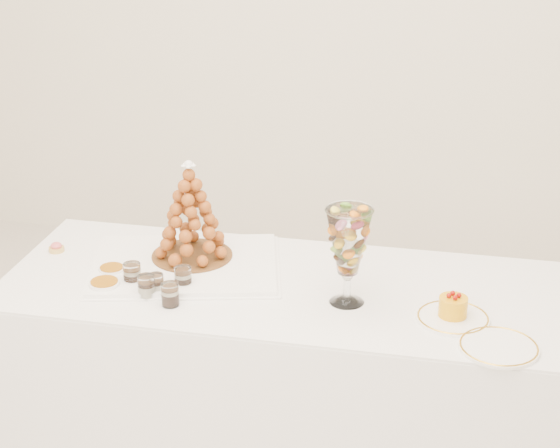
# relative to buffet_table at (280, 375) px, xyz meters

# --- Properties ---
(buffet_table) EXTENTS (1.83, 0.79, 0.69)m
(buffet_table) POSITION_rel_buffet_table_xyz_m (0.00, 0.00, 0.00)
(buffet_table) COLOR white
(buffet_table) RESTS_ON ground
(lace_tray) EXTENTS (0.70, 0.60, 0.02)m
(lace_tray) POSITION_rel_buffet_table_xyz_m (-0.34, 0.04, 0.35)
(lace_tray) COLOR white
(lace_tray) RESTS_ON buffet_table
(macaron_vase) EXTENTS (0.14, 0.14, 0.31)m
(macaron_vase) POSITION_rel_buffet_table_xyz_m (0.23, -0.07, 0.54)
(macaron_vase) COLOR white
(macaron_vase) RESTS_ON buffet_table
(cake_plate) EXTENTS (0.22, 0.22, 0.01)m
(cake_plate) POSITION_rel_buffet_table_xyz_m (0.56, -0.10, 0.35)
(cake_plate) COLOR white
(cake_plate) RESTS_ON buffet_table
(spare_plate) EXTENTS (0.23, 0.23, 0.01)m
(spare_plate) POSITION_rel_buffet_table_xyz_m (0.70, -0.24, 0.35)
(spare_plate) COLOR white
(spare_plate) RESTS_ON buffet_table
(pink_tart) EXTENTS (0.05, 0.05, 0.03)m
(pink_tart) POSITION_rel_buffet_table_xyz_m (-0.81, 0.05, 0.36)
(pink_tart) COLOR tan
(pink_tart) RESTS_ON buffet_table
(verrine_a) EXTENTS (0.06, 0.06, 0.08)m
(verrine_a) POSITION_rel_buffet_table_xyz_m (-0.46, -0.12, 0.38)
(verrine_a) COLOR white
(verrine_a) RESTS_ON buffet_table
(verrine_b) EXTENTS (0.06, 0.06, 0.07)m
(verrine_b) POSITION_rel_buffet_table_xyz_m (-0.36, -0.16, 0.38)
(verrine_b) COLOR white
(verrine_b) RESTS_ON buffet_table
(verrine_c) EXTENTS (0.06, 0.06, 0.07)m
(verrine_c) POSITION_rel_buffet_table_xyz_m (-0.29, -0.10, 0.38)
(verrine_c) COLOR white
(verrine_c) RESTS_ON buffet_table
(verrine_d) EXTENTS (0.06, 0.06, 0.07)m
(verrine_d) POSITION_rel_buffet_table_xyz_m (-0.38, -0.19, 0.38)
(verrine_d) COLOR white
(verrine_d) RESTS_ON buffet_table
(verrine_e) EXTENTS (0.06, 0.06, 0.07)m
(verrine_e) POSITION_rel_buffet_table_xyz_m (-0.29, -0.22, 0.38)
(verrine_e) COLOR white
(verrine_e) RESTS_ON buffet_table
(ramekin_back) EXTENTS (0.09, 0.09, 0.03)m
(ramekin_back) POSITION_rel_buffet_table_xyz_m (-0.55, -0.07, 0.36)
(ramekin_back) COLOR white
(ramekin_back) RESTS_ON buffet_table
(ramekin_front) EXTENTS (0.10, 0.10, 0.03)m
(ramekin_front) POSITION_rel_buffet_table_xyz_m (-0.53, -0.18, 0.36)
(ramekin_front) COLOR white
(ramekin_front) RESTS_ON buffet_table
(croquembouche) EXTENTS (0.29, 0.29, 0.34)m
(croquembouche) POSITION_rel_buffet_table_xyz_m (-0.33, 0.09, 0.53)
(croquembouche) COLOR brown
(croquembouche) RESTS_ON lace_tray
(mousse_cake) EXTENTS (0.09, 0.09, 0.08)m
(mousse_cake) POSITION_rel_buffet_table_xyz_m (0.56, -0.09, 0.38)
(mousse_cake) COLOR orange
(mousse_cake) RESTS_ON cake_plate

